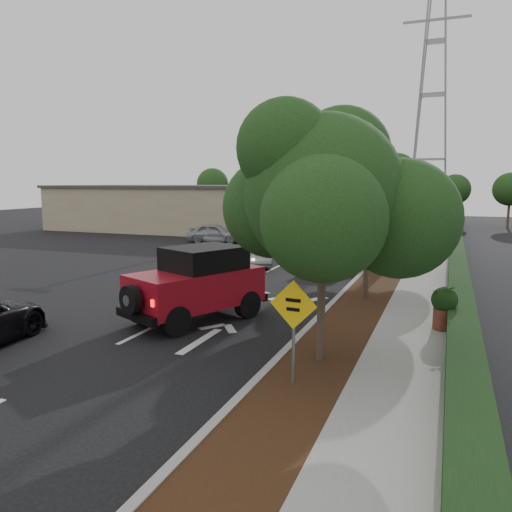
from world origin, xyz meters
The scene contains 18 objects.
ground centered at (0.00, 0.00, 0.00)m, with size 120.00×120.00×0.00m, color black.
curb centered at (4.60, 12.00, 0.07)m, with size 0.20×70.00×0.15m, color #9E9B93.
planting_strip centered at (5.60, 12.00, 0.06)m, with size 1.80×70.00×0.12m, color black.
sidewalk centered at (7.50, 12.00, 0.06)m, with size 2.00×70.00×0.12m, color gray.
hedge centered at (8.90, 12.00, 0.40)m, with size 0.80×70.00×0.80m, color black.
commercial_building centered at (-16.00, 30.00, 2.00)m, with size 22.00×12.00×4.00m, color gray.
transmission_tower centered at (6.00, 48.00, 0.00)m, with size 7.00×4.00×28.00m, color slate, non-canonical shape.
street_tree_near centered at (5.60, -0.50, 0.00)m, with size 3.80×3.80×5.92m, color black, non-canonical shape.
street_tree_mid centered at (5.60, 6.50, 0.00)m, with size 3.20×3.20×5.32m, color black, non-canonical shape.
street_tree_far centered at (5.60, 13.00, 0.00)m, with size 3.40×3.40×5.62m, color black, non-canonical shape.
light_pole_a centered at (-6.50, 26.00, 0.00)m, with size 2.00×0.22×9.00m, color slate, non-canonical shape.
light_pole_b centered at (-7.50, 38.00, 0.00)m, with size 2.00×0.22×9.00m, color slate, non-canonical shape.
red_jeep centered at (1.01, 2.02, 1.22)m, with size 3.66×4.89×2.39m.
silver_suv_ahead centered at (2.91, 12.41, 0.65)m, with size 2.17×4.70×1.31m, color #A1A4A8.
silver_sedan_oncoming centered at (-1.30, 12.92, 0.75)m, with size 1.59×4.56×1.50m, color #A9AAB0.
parked_suv centered at (-7.77, 21.19, 0.71)m, with size 1.68×4.18×1.42m, color #989B9F.
speed_hump_sign centered at (5.40, -2.16, 1.59)m, with size 1.07×0.12×2.29m.
terracotta_planter centered at (8.40, 3.31, 0.90)m, with size 0.77×0.77×1.34m.
Camera 1 is at (8.40, -12.12, 4.46)m, focal length 35.00 mm.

